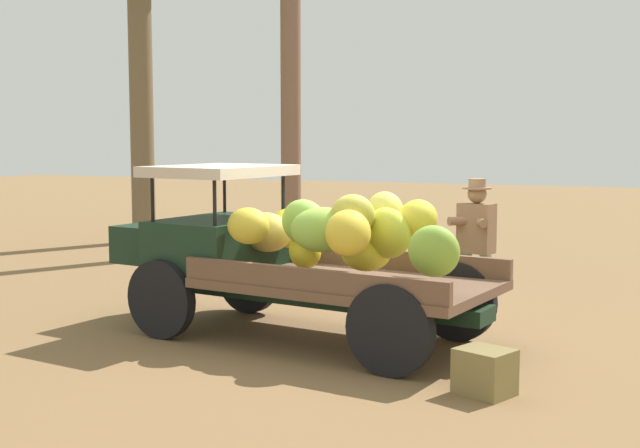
# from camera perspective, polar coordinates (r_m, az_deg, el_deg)

# --- Properties ---
(ground_plane) EXTENTS (60.00, 60.00, 0.00)m
(ground_plane) POSITION_cam_1_polar(r_m,az_deg,el_deg) (9.25, 1.73, -7.88)
(ground_plane) COLOR brown
(truck) EXTENTS (4.62, 2.35, 1.87)m
(truck) POSITION_cam_1_polar(r_m,az_deg,el_deg) (9.26, -2.58, -1.82)
(truck) COLOR black
(truck) RESTS_ON ground
(farmer) EXTENTS (0.54, 0.50, 1.72)m
(farmer) POSITION_cam_1_polar(r_m,az_deg,el_deg) (9.98, 10.47, -1.22)
(farmer) COLOR #B0BCAB
(farmer) RESTS_ON ground
(wooden_crate) EXTENTS (0.56, 0.52, 0.40)m
(wooden_crate) POSITION_cam_1_polar(r_m,az_deg,el_deg) (7.48, 11.05, -9.76)
(wooden_crate) COLOR olive
(wooden_crate) RESTS_ON ground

